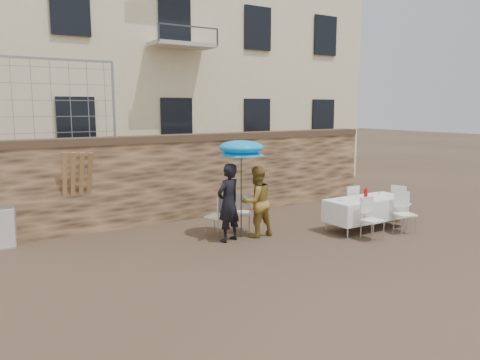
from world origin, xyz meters
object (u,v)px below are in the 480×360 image
man_suit (228,203)px  couple_chair_left (216,215)px  umbrella (241,150)px  banquet_table (366,200)px  table_chair_side (401,203)px  chair_stack_right (3,226)px  couple_chair_right (242,212)px  soda_bottle (366,195)px  table_chair_front_left (373,219)px  woman_dress (256,202)px  table_chair_front_right (405,213)px  table_chair_back (348,203)px

man_suit → couple_chair_left: bearing=-107.2°
umbrella → banquet_table: umbrella is taller
table_chair_side → chair_stack_right: 9.50m
couple_chair_right → table_chair_side: (4.05, -1.37, 0.00)m
man_suit → soda_bottle: 3.32m
table_chair_front_left → woman_dress: bearing=137.9°
couple_chair_right → soda_bottle: soda_bottle is taller
couple_chair_left → umbrella: bearing=105.2°
table_chair_front_right → soda_bottle: bearing=158.7°
soda_bottle → table_chair_front_left: 0.84m
man_suit → banquet_table: bearing=147.4°
couple_chair_right → table_chair_front_right: same height
man_suit → couple_chair_left: size_ratio=1.81×
man_suit → couple_chair_left: man_suit is taller
couple_chair_right → table_chair_side: bearing=-166.8°
woman_dress → table_chair_side: size_ratio=1.70×
couple_chair_left → table_chair_front_left: size_ratio=1.00×
woman_dress → umbrella: umbrella is taller
umbrella → table_chair_side: 4.69m
couple_chair_right → chair_stack_right: 5.23m
table_chair_front_left → table_chair_front_right: bearing=-2.2°
couple_chair_right → table_chair_back: bearing=-161.3°
table_chair_front_left → table_chair_side: same height
couple_chair_right → table_chair_front_left: (2.05, -2.22, 0.00)m
couple_chair_right → table_chair_front_right: (3.15, -2.22, 0.00)m
man_suit → woman_dress: size_ratio=1.07×
umbrella → banquet_table: 3.36m
table_chair_front_left → chair_stack_right: size_ratio=1.04×
woman_dress → chair_stack_right: bearing=-24.5°
woman_dress → table_chair_front_right: (3.10, -1.67, -0.33)m
table_chair_back → table_chair_side: same height
couple_chair_left → chair_stack_right: bearing=-47.7°
table_chair_back → chair_stack_right: 8.14m
man_suit → woman_dress: (0.75, 0.00, -0.06)m
umbrella → couple_chair_right: 1.61m
man_suit → banquet_table: size_ratio=0.83×
umbrella → couple_chair_right: (0.30, 0.45, -1.51)m
man_suit → table_chair_front_right: man_suit is taller
umbrella → table_chair_front_right: size_ratio=2.20×
woman_dress → umbrella: bearing=-16.7°
couple_chair_right → soda_bottle: (2.45, -1.62, 0.43)m
table_chair_front_left → table_chair_front_right: same height
umbrella → table_chair_front_left: umbrella is taller
couple_chair_left → table_chair_front_left: (2.75, -2.22, 0.00)m
woman_dress → couple_chair_left: 0.99m
woman_dress → chair_stack_right: 5.48m
table_chair_front_right → chair_stack_right: (-8.11, 3.88, -0.02)m
couple_chair_left → table_chair_front_left: 3.53m
couple_chair_left → couple_chair_right: 0.70m
man_suit → umbrella: size_ratio=0.82×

